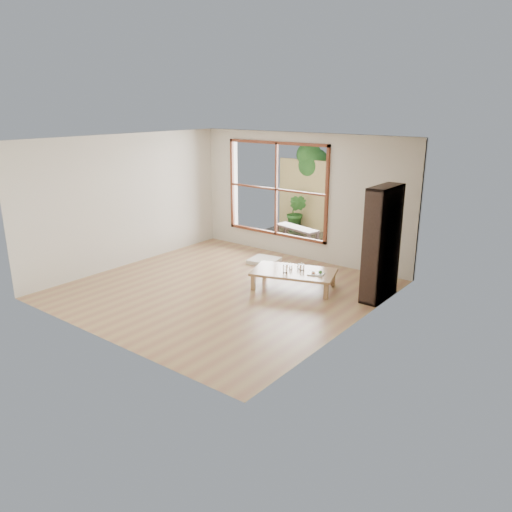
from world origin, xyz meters
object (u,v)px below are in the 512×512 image
at_px(food_tray, 317,273).
at_px(garden_bench, 297,230).
at_px(low_table, 294,273).
at_px(bookshelf, 382,243).

relative_size(food_tray, garden_bench, 0.25).
distance_m(low_table, food_tray, 0.43).
distance_m(low_table, bookshelf, 1.62).
relative_size(low_table, garden_bench, 1.33).
bearing_deg(garden_bench, food_tray, -36.25).
bearing_deg(low_table, food_tray, -9.11).
xyz_separation_m(low_table, garden_bench, (-1.57, 2.47, 0.06)).
bearing_deg(bookshelf, garden_bench, 146.08).
xyz_separation_m(bookshelf, food_tray, (-0.97, -0.41, -0.62)).
xyz_separation_m(bookshelf, garden_bench, (-2.96, 1.99, -0.62)).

